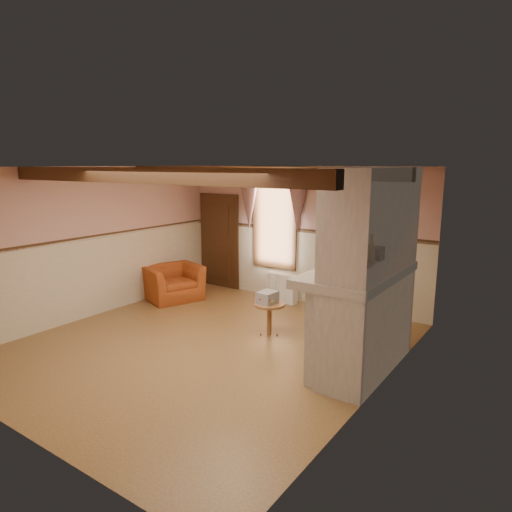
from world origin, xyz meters
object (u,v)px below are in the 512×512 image
Objects in this scene: bowl at (363,264)px; mantel_clock at (378,254)px; armchair at (173,282)px; side_table at (269,319)px; radiator at (282,288)px; oil_lamp at (371,254)px.

mantel_clock is (0.00, 0.56, 0.06)m from bowl.
side_table is at bearing -80.44° from armchair.
oil_lamp reaches higher than radiator.
mantel_clock is (4.49, -0.17, 1.16)m from armchair.
oil_lamp reaches higher than side_table.
mantel_clock reaches higher than radiator.
armchair is 2.32m from radiator.
mantel_clock reaches higher than side_table.
bowl is at bearing -90.00° from oil_lamp.
armchair is 2.03× the size of side_table.
armchair is 3.21× the size of bowl.
oil_lamp is (0.00, 0.27, 0.10)m from bowl.
mantel_clock is (2.49, -1.34, 1.22)m from radiator.
side_table is 2.11m from oil_lamp.
mantel_clock reaches higher than armchair.
bowl is 0.56m from mantel_clock.
armchair is at bearing 177.86° from mantel_clock.
bowl is (1.67, -0.16, 1.19)m from side_table.
bowl is at bearing -30.80° from radiator.
bowl is 1.45× the size of mantel_clock.
side_table is at bearing -58.40° from radiator.
oil_lamp is (1.67, 0.11, 1.29)m from side_table.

